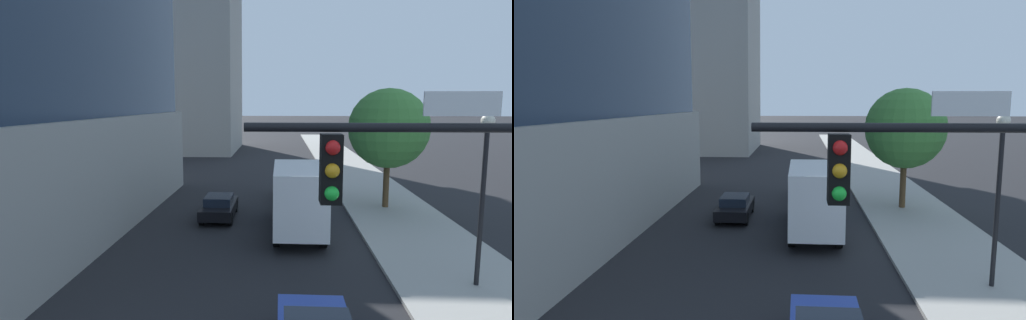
% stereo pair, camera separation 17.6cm
% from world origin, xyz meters
% --- Properties ---
extents(sidewalk, '(5.30, 120.00, 0.15)m').
position_xyz_m(sidewalk, '(7.79, 20.00, 0.07)').
color(sidewalk, '#9E9B93').
rests_on(sidewalk, ground).
extents(construction_building, '(14.13, 16.18, 37.06)m').
position_xyz_m(construction_building, '(-11.28, 53.10, 16.72)').
color(construction_building, '#9E9B93').
rests_on(construction_building, ground).
extents(traffic_light_pole, '(5.01, 0.48, 6.46)m').
position_xyz_m(traffic_light_pole, '(3.99, 2.44, 4.57)').
color(traffic_light_pole, black).
rests_on(traffic_light_pole, sidewalk).
extents(street_lamp, '(0.44, 0.44, 5.91)m').
position_xyz_m(street_lamp, '(8.03, 10.57, 4.01)').
color(street_lamp, black).
rests_on(street_lamp, sidewalk).
extents(street_tree, '(4.74, 4.74, 7.14)m').
position_xyz_m(street_tree, '(7.57, 21.71, 4.90)').
color(street_tree, brown).
rests_on(street_tree, sidewalk).
extents(car_black, '(1.74, 4.05, 1.31)m').
position_xyz_m(car_black, '(-2.20, 19.10, 0.67)').
color(car_black, black).
rests_on(car_black, ground).
extents(car_gold, '(1.80, 4.44, 1.47)m').
position_xyz_m(car_gold, '(2.09, 24.41, 0.74)').
color(car_gold, '#AD8938').
rests_on(car_gold, ground).
extents(box_truck, '(2.40, 7.54, 3.43)m').
position_xyz_m(box_truck, '(2.09, 16.68, 1.87)').
color(box_truck, '#1E4799').
rests_on(box_truck, ground).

